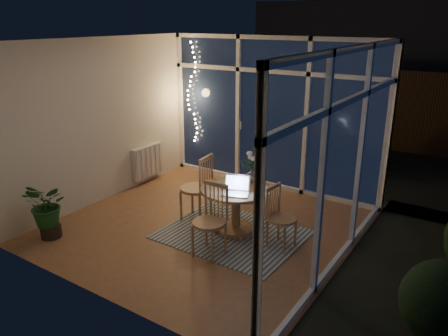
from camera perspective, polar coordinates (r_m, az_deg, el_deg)
The scene contains 25 objects.
floor at distance 6.40m, azimuth -2.42°, elevation -7.60°, with size 4.00×4.00×0.00m, color brown.
ceiling at distance 5.73m, azimuth -2.79°, elevation 16.33°, with size 4.00×4.00×0.00m, color silver.
wall_back at distance 7.59m, azimuth 6.35°, elevation 7.01°, with size 4.00×0.04×2.60m, color silver.
wall_front at distance 4.55m, azimuth -17.52°, elevation -2.06°, with size 4.00×0.04×2.60m, color silver.
wall_left at distance 7.26m, azimuth -15.56°, elevation 5.86°, with size 0.04×4.00×2.60m, color silver.
wall_right at distance 5.07m, azimuth 16.05°, elevation 0.25°, with size 0.04×4.00×2.60m, color silver.
window_wall_back at distance 7.56m, azimuth 6.21°, elevation 6.96°, with size 4.00×0.10×2.60m, color white.
window_wall_right at distance 5.08m, azimuth 15.62°, elevation 0.33°, with size 0.10×4.00×2.60m, color white.
radiator at distance 8.05m, azimuth -9.95°, elevation 0.89°, with size 0.10×0.70×0.58m, color silver.
fairy_lights at distance 8.32m, azimuth -4.26°, elevation 9.71°, with size 0.24×0.10×1.85m, color #FFB466, non-canonical shape.
garden_patio at distance 10.46m, azimuth 16.13°, elevation 2.03°, with size 12.00×6.00×0.10m, color black.
garden_fence at distance 10.85m, azimuth 14.89°, elevation 7.97°, with size 11.00×0.08×1.80m, color #321E12.
neighbour_roof at distance 13.49m, azimuth 20.97°, elevation 15.02°, with size 7.00×3.00×2.20m, color #353840.
garden_shrubs at distance 9.36m, azimuth 5.76°, elevation 3.98°, with size 0.90×0.90×0.90m, color black.
rug at distance 6.17m, azimuth 1.05°, elevation -8.62°, with size 1.87×1.50×0.01m, color beige.
dining_table at distance 6.10m, azimuth 1.57°, elevation -5.51°, with size 0.98×0.98×0.67m, color #9C7546.
chair_left at distance 6.43m, azimuth -3.74°, elevation -2.50°, with size 0.48×0.48×1.03m, color #9C7546.
chair_right at distance 5.73m, azimuth 7.59°, elevation -6.43°, with size 0.39×0.39×0.84m, color #9C7546.
chair_front at distance 5.47m, azimuth -1.98°, elevation -6.94°, with size 0.44×0.44×0.95m, color #9C7546.
laptop at distance 5.70m, azimuth 1.51°, elevation -2.27°, with size 0.35×0.29×0.25m, color silver, non-canonical shape.
flower_vase at distance 6.15m, azimuth 3.64°, elevation -0.91°, with size 0.20×0.20×0.21m, color silver.
bowl at distance 5.91m, azimuth 5.34°, elevation -2.69°, with size 0.15×0.15×0.04m, color white.
newspapers at distance 6.10m, azimuth 0.56°, elevation -2.03°, with size 0.36×0.27×0.01m, color silver.
phone at distance 5.85m, azimuth 1.87°, elevation -2.98°, with size 0.11×0.05×0.01m, color black.
potted_plant at distance 6.40m, azimuth -21.97°, elevation -5.31°, with size 0.54×0.47×0.76m, color #19471E.
Camera 1 is at (3.37, -4.62, 2.87)m, focal length 35.00 mm.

